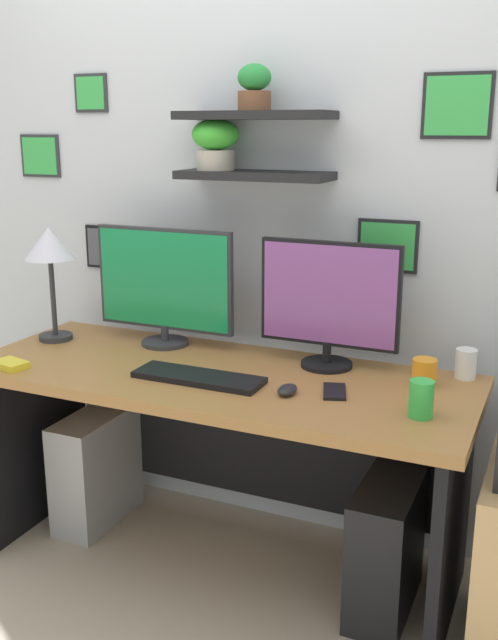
{
  "coord_description": "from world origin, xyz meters",
  "views": [
    {
      "loc": [
        1.06,
        -2.1,
        1.56
      ],
      "look_at": [
        0.1,
        0.05,
        0.93
      ],
      "focal_mm": 40.79,
      "sensor_mm": 36.0,
      "label": 1
    }
  ],
  "objects_px": {
    "desk": "(224,422)",
    "monitor_left": "(164,285)",
    "coffee_mug": "(424,373)",
    "computer_tower_right": "(386,547)",
    "keyboard": "(199,377)",
    "computer_tower_left": "(96,468)",
    "pen_cup": "(466,364)",
    "cell_phone": "(335,391)",
    "computer_mouse": "(287,390)",
    "monitor_right": "(329,301)",
    "scissors_tray": "(11,364)",
    "desk_lamp": "(50,251)",
    "water_cup": "(421,399)"
  },
  "relations": [
    {
      "from": "desk",
      "to": "pen_cup",
      "type": "xyz_separation_m",
      "value": [
        0.79,
        0.23,
        0.26
      ]
    },
    {
      "from": "monitor_left",
      "to": "computer_tower_right",
      "type": "distance_m",
      "value": 1.23
    },
    {
      "from": "coffee_mug",
      "to": "computer_tower_right",
      "type": "xyz_separation_m",
      "value": [
        -0.06,
        -0.14,
        -0.57
      ]
    },
    {
      "from": "desk",
      "to": "monitor_left",
      "type": "relative_size",
      "value": 3.09
    },
    {
      "from": "desk",
      "to": "cell_phone",
      "type": "xyz_separation_m",
      "value": [
        0.43,
        -0.09,
        0.21
      ]
    },
    {
      "from": "monitor_left",
      "to": "cell_phone",
      "type": "height_order",
      "value": "monitor_left"
    },
    {
      "from": "computer_mouse",
      "to": "keyboard",
      "type": "bearing_deg",
      "value": 179.59
    },
    {
      "from": "coffee_mug",
      "to": "computer_tower_left",
      "type": "distance_m",
      "value": 1.39
    },
    {
      "from": "pen_cup",
      "to": "monitor_left",
      "type": "bearing_deg",
      "value": -176.65
    },
    {
      "from": "desk_lamp",
      "to": "scissors_tray",
      "type": "distance_m",
      "value": 0.49
    },
    {
      "from": "monitor_left",
      "to": "computer_tower_right",
      "type": "xyz_separation_m",
      "value": [
        0.94,
        -0.21,
        -0.76
      ]
    },
    {
      "from": "monitor_right",
      "to": "scissors_tray",
      "type": "bearing_deg",
      "value": -154.83
    },
    {
      "from": "cell_phone",
      "to": "computer_tower_right",
      "type": "xyz_separation_m",
      "value": [
        0.18,
        0.04,
        -0.53
      ]
    },
    {
      "from": "water_cup",
      "to": "computer_tower_left",
      "type": "xyz_separation_m",
      "value": [
        -1.31,
        0.21,
        -0.58
      ]
    },
    {
      "from": "monitor_right",
      "to": "water_cup",
      "type": "xyz_separation_m",
      "value": [
        0.39,
        -0.33,
        -0.18
      ]
    },
    {
      "from": "desk_lamp",
      "to": "computer_tower_left",
      "type": "relative_size",
      "value": 0.97
    },
    {
      "from": "pen_cup",
      "to": "water_cup",
      "type": "distance_m",
      "value": 0.4
    },
    {
      "from": "keyboard",
      "to": "coffee_mug",
      "type": "xyz_separation_m",
      "value": [
        0.69,
        0.25,
        0.04
      ]
    },
    {
      "from": "desk",
      "to": "keyboard",
      "type": "height_order",
      "value": "keyboard"
    },
    {
      "from": "monitor_right",
      "to": "desk_lamp",
      "type": "relative_size",
      "value": 1.12
    },
    {
      "from": "computer_mouse",
      "to": "computer_tower_right",
      "type": "xyz_separation_m",
      "value": [
        0.31,
        0.11,
        -0.54
      ]
    },
    {
      "from": "computer_mouse",
      "to": "pen_cup",
      "type": "bearing_deg",
      "value": 38.32
    },
    {
      "from": "cell_phone",
      "to": "scissors_tray",
      "type": "bearing_deg",
      "value": 173.28
    },
    {
      "from": "computer_tower_right",
      "to": "cell_phone",
      "type": "bearing_deg",
      "value": -167.7
    },
    {
      "from": "monitor_left",
      "to": "keyboard",
      "type": "xyz_separation_m",
      "value": [
        0.31,
        -0.32,
        -0.22
      ]
    },
    {
      "from": "computer_mouse",
      "to": "scissors_tray",
      "type": "relative_size",
      "value": 0.75
    },
    {
      "from": "desk_lamp",
      "to": "computer_tower_right",
      "type": "bearing_deg",
      "value": -3.54
    },
    {
      "from": "desk",
      "to": "coffee_mug",
      "type": "xyz_separation_m",
      "value": [
        0.67,
        0.09,
        0.25
      ]
    },
    {
      "from": "scissors_tray",
      "to": "computer_tower_right",
      "type": "height_order",
      "value": "scissors_tray"
    },
    {
      "from": "desk",
      "to": "water_cup",
      "type": "relative_size",
      "value": 15.92
    },
    {
      "from": "computer_tower_left",
      "to": "desk_lamp",
      "type": "bearing_deg",
      "value": 178.58
    },
    {
      "from": "monitor_right",
      "to": "computer_mouse",
      "type": "bearing_deg",
      "value": -94.74
    },
    {
      "from": "keyboard",
      "to": "cell_phone",
      "type": "xyz_separation_m",
      "value": [
        0.45,
        0.07,
        -0.01
      ]
    },
    {
      "from": "computer_mouse",
      "to": "pen_cup",
      "type": "relative_size",
      "value": 0.9
    },
    {
      "from": "monitor_left",
      "to": "computer_mouse",
      "type": "distance_m",
      "value": 0.74
    },
    {
      "from": "monitor_right",
      "to": "pen_cup",
      "type": "height_order",
      "value": "monitor_right"
    },
    {
      "from": "coffee_mug",
      "to": "pen_cup",
      "type": "height_order",
      "value": "pen_cup"
    },
    {
      "from": "monitor_left",
      "to": "pen_cup",
      "type": "bearing_deg",
      "value": 3.35
    },
    {
      "from": "computer_mouse",
      "to": "water_cup",
      "type": "distance_m",
      "value": 0.42
    },
    {
      "from": "coffee_mug",
      "to": "water_cup",
      "type": "height_order",
      "value": "water_cup"
    },
    {
      "from": "pen_cup",
      "to": "coffee_mug",
      "type": "bearing_deg",
      "value": -130.06
    },
    {
      "from": "monitor_left",
      "to": "computer_tower_right",
      "type": "relative_size",
      "value": 1.27
    },
    {
      "from": "monitor_left",
      "to": "cell_phone",
      "type": "distance_m",
      "value": 0.83
    },
    {
      "from": "computer_mouse",
      "to": "scissors_tray",
      "type": "distance_m",
      "value": 0.98
    },
    {
      "from": "desk",
      "to": "scissors_tray",
      "type": "height_order",
      "value": "scissors_tray"
    },
    {
      "from": "coffee_mug",
      "to": "desk_lamp",
      "type": "bearing_deg",
      "value": -177.73
    },
    {
      "from": "monitor_left",
      "to": "desk_lamp",
      "type": "distance_m",
      "value": 0.46
    },
    {
      "from": "monitor_right",
      "to": "computer_tower_right",
      "type": "distance_m",
      "value": 0.84
    },
    {
      "from": "computer_mouse",
      "to": "cell_phone",
      "type": "distance_m",
      "value": 0.15
    },
    {
      "from": "coffee_mug",
      "to": "scissors_tray",
      "type": "distance_m",
      "value": 1.41
    }
  ]
}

